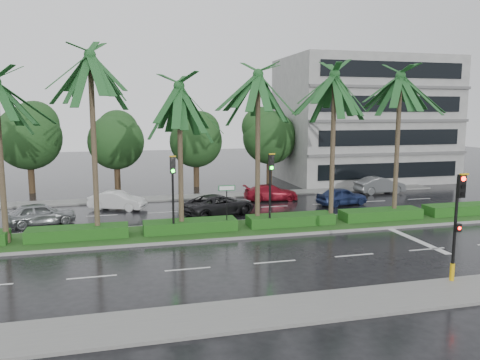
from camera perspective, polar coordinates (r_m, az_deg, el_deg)
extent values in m
plane|color=black|center=(26.33, 0.77, -6.65)|extent=(120.00, 120.00, 0.00)
cube|color=slate|center=(17.20, 10.00, -14.89)|extent=(40.00, 2.40, 0.12)
cube|color=slate|center=(37.76, -4.00, -1.98)|extent=(40.00, 2.00, 0.12)
cube|color=gray|center=(27.25, 0.22, -5.98)|extent=(36.00, 4.00, 0.14)
cube|color=#184717|center=(27.23, 0.22, -5.83)|extent=(35.60, 3.70, 0.02)
cube|color=#134514|center=(26.43, -19.13, -6.05)|extent=(5.20, 1.40, 0.60)
cube|color=#134514|center=(26.58, -6.08, -5.55)|extent=(5.20, 1.40, 0.60)
cube|color=#134514|center=(28.05, 6.18, -4.82)|extent=(5.20, 1.40, 0.60)
cube|color=#134514|center=(30.64, 16.77, -4.01)|extent=(5.20, 1.40, 0.60)
cube|color=#134514|center=(34.10, 25.46, -3.24)|extent=(5.20, 1.40, 0.60)
cube|color=silver|center=(32.71, -23.51, -4.37)|extent=(2.00, 0.12, 0.01)
cube|color=silver|center=(20.74, -17.61, -11.21)|extent=(2.00, 0.12, 0.01)
cube|color=silver|center=(32.30, -16.48, -4.17)|extent=(2.00, 0.12, 0.01)
cube|color=silver|center=(20.87, -6.38, -10.74)|extent=(2.00, 0.12, 0.01)
cube|color=silver|center=(32.39, -9.38, -3.91)|extent=(2.00, 0.12, 0.01)
cube|color=silver|center=(21.75, 4.27, -9.92)|extent=(2.00, 0.12, 0.01)
cube|color=silver|center=(32.96, -2.42, -3.59)|extent=(2.00, 0.12, 0.01)
cube|color=silver|center=(23.29, 13.75, -8.90)|extent=(2.00, 0.12, 0.01)
cube|color=silver|center=(33.99, 4.20, -3.24)|extent=(2.00, 0.12, 0.01)
cube|color=silver|center=(25.37, 21.83, -7.83)|extent=(2.00, 0.12, 0.01)
cube|color=silver|center=(35.45, 10.35, -2.87)|extent=(2.00, 0.12, 0.01)
cube|color=silver|center=(37.28, 15.95, -2.51)|extent=(2.00, 0.12, 0.01)
cube|color=silver|center=(39.44, 20.98, -2.16)|extent=(2.00, 0.12, 0.01)
cube|color=silver|center=(27.21, 20.19, -6.66)|extent=(0.40, 6.00, 0.01)
cylinder|color=#3B3122|center=(26.34, -27.13, 1.73)|extent=(0.28, 0.28, 8.09)
cylinder|color=#3B3122|center=(26.99, -26.59, -6.37)|extent=(0.40, 0.40, 0.44)
cylinder|color=#3B3122|center=(25.76, -17.37, 3.76)|extent=(0.28, 0.28, 9.54)
cylinder|color=#3B3122|center=(26.48, -16.94, -6.11)|extent=(0.40, 0.40, 0.44)
cylinder|color=#3B3122|center=(25.78, -7.28, 2.37)|extent=(0.28, 0.28, 8.02)
cylinder|color=#3B3122|center=(26.44, -7.12, -5.82)|extent=(0.40, 0.40, 0.44)
cylinder|color=#3B3122|center=(26.96, 2.18, 3.47)|extent=(0.28, 0.28, 8.75)
cylinder|color=#3B3122|center=(27.63, 2.13, -5.15)|extent=(0.40, 0.40, 0.44)
cylinder|color=#3B3122|center=(28.21, 11.22, 3.60)|extent=(0.28, 0.28, 8.81)
cylinder|color=#3B3122|center=(28.85, 10.99, -4.72)|extent=(0.40, 0.40, 0.44)
cylinder|color=#3B3122|center=(30.67, 18.60, 3.71)|extent=(0.28, 0.28, 8.83)
cylinder|color=#3B3122|center=(31.26, 18.25, -3.98)|extent=(0.40, 0.40, 0.44)
cylinder|color=black|center=(20.44, 24.67, -6.56)|extent=(0.12, 0.12, 3.40)
cube|color=black|center=(19.89, 25.37, -0.68)|extent=(0.30, 0.18, 0.90)
cube|color=gold|center=(19.74, 25.67, 0.65)|extent=(0.34, 0.12, 0.06)
cylinder|color=#FF0C05|center=(19.77, 25.60, 0.14)|extent=(0.18, 0.04, 0.18)
cylinder|color=black|center=(19.81, 25.55, -0.72)|extent=(0.18, 0.04, 0.18)
cylinder|color=black|center=(19.86, 25.50, -1.57)|extent=(0.18, 0.04, 0.18)
cylinder|color=gold|center=(20.81, 24.44, -10.16)|extent=(0.18, 0.18, 0.70)
cube|color=black|center=(20.21, 25.04, -5.29)|extent=(0.22, 0.16, 0.32)
cylinder|color=#FF0C05|center=(20.14, 25.20, -5.35)|extent=(0.12, 0.03, 0.12)
cylinder|color=black|center=(25.58, -8.15, -2.93)|extent=(0.12, 0.12, 3.40)
cube|color=black|center=(25.07, -8.21, 1.82)|extent=(0.30, 0.18, 0.90)
cube|color=gold|center=(24.90, -8.20, 2.88)|extent=(0.34, 0.12, 0.06)
cylinder|color=black|center=(24.94, -8.20, 2.48)|extent=(0.18, 0.04, 0.18)
cylinder|color=black|center=(24.97, -8.18, 1.79)|extent=(0.18, 0.04, 0.18)
cylinder|color=#0CE519|center=(25.01, -8.17, 1.11)|extent=(0.18, 0.04, 0.18)
cylinder|color=black|center=(26.72, 3.66, -2.38)|extent=(0.12, 0.12, 3.40)
cube|color=black|center=(26.23, 3.83, 2.17)|extent=(0.30, 0.18, 0.90)
cube|color=gold|center=(26.07, 3.92, 3.19)|extent=(0.34, 0.12, 0.06)
cylinder|color=black|center=(26.11, 3.90, 2.80)|extent=(0.18, 0.04, 0.18)
cylinder|color=black|center=(26.14, 3.90, 2.15)|extent=(0.18, 0.04, 0.18)
cylinder|color=#0CE519|center=(26.17, 3.89, 1.49)|extent=(0.18, 0.04, 0.18)
cylinder|color=black|center=(26.24, -1.62, -3.45)|extent=(0.06, 0.06, 2.60)
cube|color=#0C5926|center=(26.00, -1.62, -0.99)|extent=(0.95, 0.04, 0.30)
cube|color=white|center=(25.97, -1.61, -0.99)|extent=(0.85, 0.01, 0.22)
cylinder|color=#321F16|center=(43.04, -24.08, 0.25)|extent=(0.52, 0.52, 2.60)
sphere|color=#173D1C|center=(42.74, -24.35, 4.73)|extent=(5.34, 5.34, 5.34)
sphere|color=#173D1C|center=(43.00, -24.36, 6.13)|extent=(4.01, 4.01, 4.01)
cylinder|color=#321F16|center=(42.43, -14.72, 0.42)|extent=(0.52, 0.52, 2.34)
sphere|color=#173D1C|center=(42.13, -14.87, 4.53)|extent=(4.82, 4.82, 4.82)
sphere|color=#173D1C|center=(42.39, -14.92, 5.82)|extent=(3.62, 3.62, 3.62)
cylinder|color=#321F16|center=(42.95, -5.34, 0.73)|extent=(0.52, 0.52, 2.32)
sphere|color=#173D1C|center=(42.66, -5.40, 4.74)|extent=(4.76, 4.76, 4.76)
sphere|color=#173D1C|center=(42.91, -5.48, 6.00)|extent=(3.57, 3.57, 3.57)
cylinder|color=#321F16|center=(44.57, 3.58, 1.12)|extent=(0.52, 0.52, 2.45)
sphere|color=#173D1C|center=(44.28, 3.62, 5.21)|extent=(5.04, 5.04, 5.04)
sphere|color=#173D1C|center=(44.52, 3.51, 6.49)|extent=(3.78, 3.78, 3.78)
cylinder|color=#321F16|center=(47.19, 11.69, 1.32)|extent=(0.52, 0.52, 2.39)
sphere|color=#173D1C|center=(46.92, 11.80, 5.10)|extent=(4.92, 4.92, 4.92)
sphere|color=#173D1C|center=(47.15, 11.68, 6.28)|extent=(3.69, 3.69, 3.69)
cube|color=gray|center=(48.70, 14.80, 7.10)|extent=(16.00, 10.00, 12.00)
imported|color=#909497|center=(30.75, -23.18, -3.82)|extent=(2.69, 4.37, 1.39)
imported|color=silver|center=(33.85, -14.73, -2.43)|extent=(2.85, 4.14, 1.29)
imported|color=black|center=(30.95, -2.63, -3.05)|extent=(4.14, 5.59, 1.41)
imported|color=maroon|center=(36.20, 3.79, -1.55)|extent=(2.01, 4.31, 1.22)
imported|color=navy|center=(35.18, 12.30, -1.95)|extent=(2.08, 3.98, 1.29)
imported|color=#4F5153|center=(40.96, 16.68, -0.60)|extent=(1.71, 4.31, 1.40)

